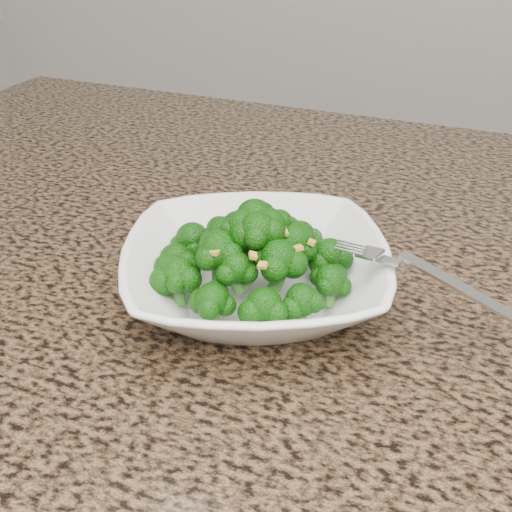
% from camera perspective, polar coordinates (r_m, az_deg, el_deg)
% --- Properties ---
extents(granite_counter, '(1.64, 1.04, 0.03)m').
position_cam_1_polar(granite_counter, '(0.68, 8.70, -2.87)').
color(granite_counter, brown).
rests_on(granite_counter, cabinet).
extents(bowl, '(0.33, 0.33, 0.06)m').
position_cam_1_polar(bowl, '(0.61, -0.00, -1.59)').
color(bowl, white).
rests_on(bowl, granite_counter).
extents(broccoli_pile, '(0.22, 0.22, 0.06)m').
position_cam_1_polar(broccoli_pile, '(0.58, -0.00, 3.62)').
color(broccoli_pile, '#114F09').
rests_on(broccoli_pile, bowl).
extents(garlic_topping, '(0.13, 0.13, 0.01)m').
position_cam_1_polar(garlic_topping, '(0.56, -0.00, 6.73)').
color(garlic_topping, gold).
rests_on(garlic_topping, broccoli_pile).
extents(fork, '(0.18, 0.08, 0.01)m').
position_cam_1_polar(fork, '(0.57, 12.14, -0.50)').
color(fork, silver).
rests_on(fork, bowl).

